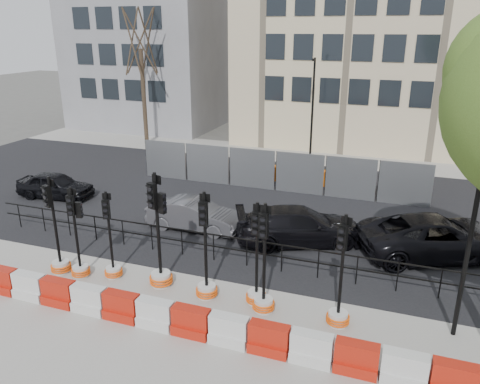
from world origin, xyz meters
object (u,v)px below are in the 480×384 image
at_px(traffic_signal_a, 59,254).
at_px(traffic_signal_h, 339,304).
at_px(car_a, 55,185).
at_px(car_c, 300,226).
at_px(lamp_post_near, 473,222).
at_px(traffic_signal_d, 160,260).

relative_size(traffic_signal_a, traffic_signal_h, 1.02).
bearing_deg(car_a, car_c, -100.57).
xyz_separation_m(car_a, car_c, (11.90, -0.95, 0.07)).
height_order(lamp_post_near, car_a, lamp_post_near).
distance_m(traffic_signal_d, car_a, 10.13).
relative_size(traffic_signal_d, traffic_signal_h, 1.14).
height_order(traffic_signal_d, traffic_signal_h, traffic_signal_d).
distance_m(lamp_post_near, traffic_signal_h, 3.93).
height_order(lamp_post_near, traffic_signal_h, lamp_post_near).
distance_m(traffic_signal_a, traffic_signal_h, 8.98).
bearing_deg(lamp_post_near, traffic_signal_h, -168.97).
height_order(traffic_signal_d, car_a, traffic_signal_d).
bearing_deg(traffic_signal_d, car_c, 68.22).
relative_size(lamp_post_near, traffic_signal_h, 1.86).
relative_size(traffic_signal_a, car_c, 0.65).
bearing_deg(car_a, traffic_signal_a, -145.04).
bearing_deg(traffic_signal_d, car_a, 162.51).
xyz_separation_m(traffic_signal_d, traffic_signal_h, (5.47, -0.20, -0.21)).
bearing_deg(traffic_signal_h, lamp_post_near, 29.06).
bearing_deg(car_a, traffic_signal_h, -117.92).
bearing_deg(traffic_signal_a, traffic_signal_d, 23.72).
bearing_deg(traffic_signal_h, traffic_signal_d, -164.09).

